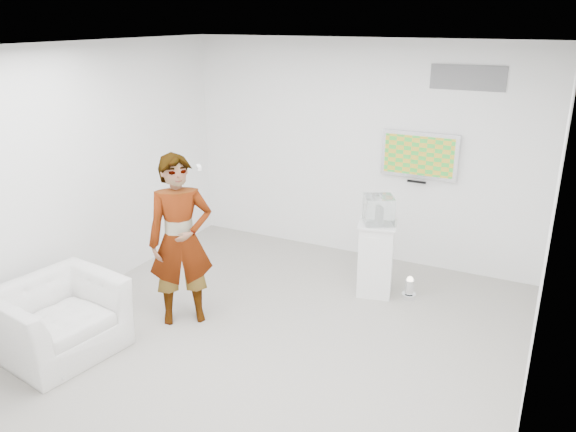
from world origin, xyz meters
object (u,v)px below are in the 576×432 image
object	(u,v)px
tv	(419,155)
armchair	(59,319)
person	(181,241)
pedestal	(376,258)
floor_uplight	(409,288)

from	to	relation	value
tv	armchair	distance (m)	4.72
person	pedestal	distance (m)	2.38
person	armchair	distance (m)	1.45
armchair	floor_uplight	bearing A→B (deg)	-37.38
pedestal	floor_uplight	bearing A→B (deg)	5.76
armchair	floor_uplight	distance (m)	3.97
armchair	pedestal	bearing A→B (deg)	-33.25
floor_uplight	armchair	bearing A→B (deg)	-136.93
armchair	pedestal	world-z (taller)	pedestal
armchair	pedestal	xyz separation A→B (m)	(2.47, 2.67, 0.09)
armchair	pedestal	size ratio (longest dim) A/B	1.24
person	armchair	xyz separation A→B (m)	(-0.75, -1.10, -0.59)
pedestal	floor_uplight	size ratio (longest dim) A/B	3.40
tv	pedestal	distance (m)	1.52
tv	armchair	xyz separation A→B (m)	(-2.66, -3.71, -1.18)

